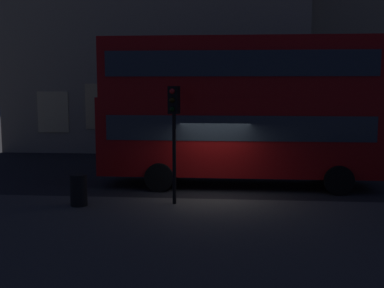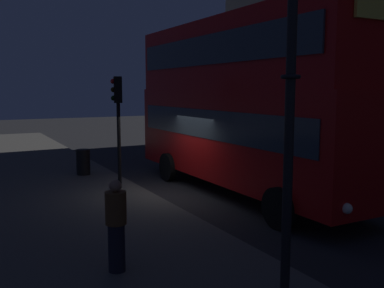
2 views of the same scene
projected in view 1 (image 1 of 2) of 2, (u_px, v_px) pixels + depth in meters
name	position (u px, v px, depth m)	size (l,w,h in m)	color
ground_plane	(214.00, 199.00, 16.07)	(80.00, 80.00, 0.00)	#232326
sidewalk_slab	(206.00, 243.00, 11.39)	(44.00, 8.41, 0.12)	#4C4944
building_with_clock	(162.00, 12.00, 29.92)	(17.24, 9.50, 16.82)	tan
double_decker_bus	(239.00, 104.00, 17.75)	(10.50, 2.76, 5.57)	#B20F0F
traffic_light_near_kerb	(174.00, 120.00, 14.59)	(0.38, 0.39, 3.69)	black
litter_bin	(79.00, 190.00, 14.65)	(0.52, 0.52, 0.98)	black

